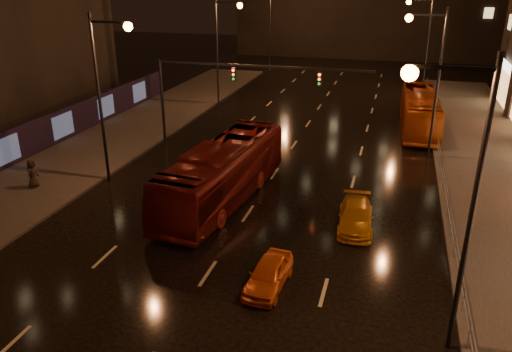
{
  "coord_description": "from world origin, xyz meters",
  "views": [
    {
      "loc": [
        6.97,
        -12.99,
        11.93
      ],
      "look_at": [
        0.64,
        9.34,
        2.5
      ],
      "focal_mm": 35.0,
      "sensor_mm": 36.0,
      "label": 1
    }
  ],
  "objects_px": {
    "bus_curb": "(420,111)",
    "taxi_far": "(356,216)",
    "taxi_near": "(269,274)",
    "pedestrian_c": "(32,174)",
    "bus_red": "(223,172)"
  },
  "relations": [
    {
      "from": "taxi_near",
      "to": "taxi_far",
      "type": "xyz_separation_m",
      "value": [
        2.93,
        6.21,
        0.01
      ]
    },
    {
      "from": "taxi_near",
      "to": "bus_red",
      "type": "bearing_deg",
      "value": 125.09
    },
    {
      "from": "bus_red",
      "to": "taxi_near",
      "type": "bearing_deg",
      "value": -53.13
    },
    {
      "from": "bus_curb",
      "to": "pedestrian_c",
      "type": "height_order",
      "value": "bus_curb"
    },
    {
      "from": "bus_curb",
      "to": "taxi_near",
      "type": "distance_m",
      "value": 25.63
    },
    {
      "from": "taxi_near",
      "to": "bus_curb",
      "type": "bearing_deg",
      "value": 79.72
    },
    {
      "from": "bus_curb",
      "to": "taxi_far",
      "type": "xyz_separation_m",
      "value": [
        -3.33,
        -18.62,
        -0.98
      ]
    },
    {
      "from": "pedestrian_c",
      "to": "bus_red",
      "type": "bearing_deg",
      "value": -90.35
    },
    {
      "from": "bus_red",
      "to": "taxi_far",
      "type": "xyz_separation_m",
      "value": [
        7.5,
        -1.33,
        -1.07
      ]
    },
    {
      "from": "bus_red",
      "to": "pedestrian_c",
      "type": "bearing_deg",
      "value": -165.87
    },
    {
      "from": "bus_curb",
      "to": "taxi_far",
      "type": "height_order",
      "value": "bus_curb"
    },
    {
      "from": "bus_curb",
      "to": "pedestrian_c",
      "type": "bearing_deg",
      "value": -141.1
    },
    {
      "from": "bus_curb",
      "to": "taxi_near",
      "type": "xyz_separation_m",
      "value": [
        -6.26,
        -24.83,
        -1.0
      ]
    },
    {
      "from": "pedestrian_c",
      "to": "taxi_near",
      "type": "bearing_deg",
      "value": -119.01
    },
    {
      "from": "bus_curb",
      "to": "taxi_near",
      "type": "relative_size",
      "value": 3.3
    }
  ]
}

